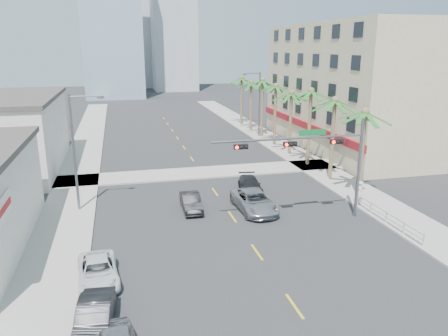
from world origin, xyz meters
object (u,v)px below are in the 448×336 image
(car_lane_center, at_px, (254,201))
(car_lane_right, at_px, (250,185))
(car_parked_far, at_px, (98,271))
(pedestrian, at_px, (359,193))
(traffic_signal_mast, at_px, (320,153))
(car_parked_mid, at_px, (94,318))
(car_lane_left, at_px, (191,202))

(car_lane_center, height_order, car_lane_right, car_lane_center)
(car_parked_far, distance_m, pedestrian, 20.94)
(traffic_signal_mast, relative_size, car_lane_right, 2.58)
(car_parked_mid, height_order, car_parked_far, car_parked_mid)
(traffic_signal_mast, distance_m, car_lane_left, 10.48)
(car_parked_far, bearing_deg, pedestrian, 15.14)
(traffic_signal_mast, height_order, car_parked_mid, traffic_signal_mast)
(car_lane_center, xyz_separation_m, car_lane_right, (1.04, 4.51, -0.15))
(traffic_signal_mast, distance_m, pedestrian, 6.25)
(car_lane_center, distance_m, pedestrian, 8.41)
(car_parked_mid, distance_m, car_lane_left, 15.39)
(car_parked_mid, distance_m, car_lane_right, 21.12)
(car_lane_right, bearing_deg, car_parked_mid, -118.26)
(car_parked_mid, relative_size, car_lane_left, 1.07)
(car_lane_left, height_order, car_lane_center, car_lane_center)
(car_parked_far, relative_size, car_lane_center, 0.81)
(traffic_signal_mast, distance_m, car_parked_far, 16.68)
(car_lane_right, bearing_deg, car_lane_left, -143.20)
(car_lane_left, bearing_deg, car_parked_far, -123.96)
(car_lane_center, bearing_deg, car_lane_left, 162.26)
(car_lane_right, bearing_deg, car_parked_far, -126.61)
(car_parked_mid, bearing_deg, traffic_signal_mast, 37.81)
(car_parked_far, relative_size, car_lane_left, 1.13)
(car_lane_center, relative_size, car_lane_right, 1.29)
(car_parked_mid, bearing_deg, car_lane_left, 69.67)
(pedestrian, bearing_deg, car_parked_far, -5.31)
(car_parked_far, xyz_separation_m, car_lane_right, (12.42, 12.70, 0.00))
(traffic_signal_mast, bearing_deg, car_lane_left, 153.85)
(traffic_signal_mast, xyz_separation_m, car_lane_center, (-3.81, 2.89, -4.29))
(car_parked_mid, distance_m, car_lane_center, 16.96)
(car_lane_left, relative_size, pedestrian, 2.03)
(car_parked_mid, xyz_separation_m, car_lane_right, (12.42, 17.09, -0.07))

